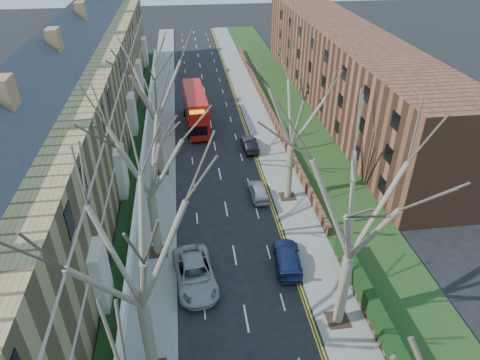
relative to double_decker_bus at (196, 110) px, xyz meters
name	(u,v)px	position (x,y,z in m)	size (l,w,h in m)	color
pavement_left	(161,126)	(-4.27, 0.34, -2.02)	(3.00, 102.00, 0.12)	slate
pavement_right	(259,121)	(7.73, 0.34, -2.02)	(3.00, 102.00, 0.12)	slate
terrace_left	(74,113)	(-11.92, -7.66, 3.45)	(9.70, 78.00, 13.60)	olive
flats_right	(342,68)	(19.19, 4.34, 2.90)	(13.97, 54.00, 10.00)	brown
front_wall_left	(143,154)	(-5.92, -7.66, -1.46)	(0.30, 78.00, 1.00)	white
grass_verge_right	(294,118)	(12.23, 0.34, -1.93)	(6.00, 102.00, 0.06)	#213D16
tree_left_mid	(131,241)	(-3.97, -32.66, 7.47)	(10.50, 10.50, 14.71)	#776B55
tree_left_far	(144,145)	(-3.97, -22.66, 7.16)	(10.15, 10.15, 14.22)	#776B55
tree_left_dist	(151,79)	(-3.97, -10.66, 7.48)	(10.50, 10.50, 14.71)	#776B55
tree_right_mid	(360,197)	(7.43, -30.66, 7.47)	(10.50, 10.50, 14.71)	#776B55
tree_right_far	(294,102)	(7.43, -16.66, 7.16)	(10.15, 10.15, 14.22)	#776B55
double_decker_bus	(196,110)	(0.00, 0.00, 0.00)	(2.97, 10.19, 4.25)	#AB110C
car_left_far	(195,274)	(-1.33, -26.09, -1.28)	(2.65, 5.75, 1.60)	#9A9A9F
car_right_near	(287,258)	(5.43, -25.17, -1.42)	(1.86, 4.58, 1.33)	#16234F
car_right_mid	(258,191)	(4.79, -16.19, -1.44)	(1.53, 3.79, 1.29)	#9EA0A7
car_right_far	(249,144)	(5.43, -6.89, -1.41)	(1.41, 4.05, 1.34)	black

